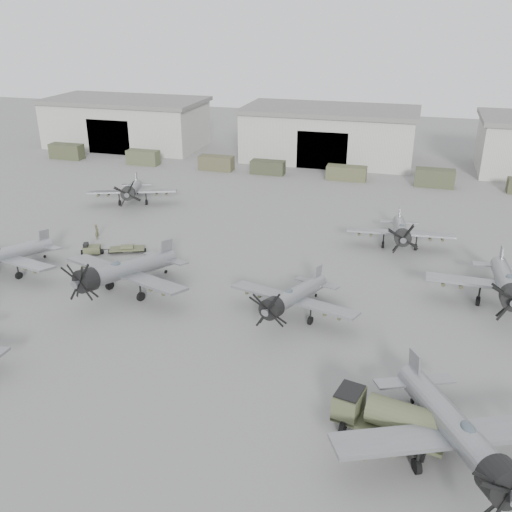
{
  "coord_description": "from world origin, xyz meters",
  "views": [
    {
      "loc": [
        14.67,
        -34.17,
        23.89
      ],
      "look_at": [
        1.16,
        12.97,
        2.5
      ],
      "focal_mm": 40.0,
      "sensor_mm": 36.0,
      "label": 1
    }
  ],
  "objects_px": {
    "aircraft_near_2": "(459,434)",
    "ground_crew": "(97,232)",
    "aircraft_mid_3": "(507,284)",
    "tug_trailer": "(105,249)",
    "aircraft_mid_0": "(2,256)",
    "aircraft_far_0": "(132,190)",
    "aircraft_mid_1": "(122,271)",
    "fuel_tanker": "(388,415)",
    "aircraft_mid_2": "(292,298)",
    "aircraft_far_1": "(401,231)"
  },
  "relations": [
    {
      "from": "aircraft_near_2",
      "to": "ground_crew",
      "type": "xyz_separation_m",
      "value": [
        -37.48,
        25.66,
        -1.69
      ]
    },
    {
      "from": "aircraft_near_2",
      "to": "aircraft_mid_1",
      "type": "relative_size",
      "value": 1.05
    },
    {
      "from": "aircraft_mid_2",
      "to": "fuel_tanker",
      "type": "relative_size",
      "value": 1.6
    },
    {
      "from": "aircraft_far_0",
      "to": "fuel_tanker",
      "type": "height_order",
      "value": "aircraft_far_0"
    },
    {
      "from": "aircraft_far_1",
      "to": "fuel_tanker",
      "type": "xyz_separation_m",
      "value": [
        0.82,
        -30.15,
        -0.59
      ]
    },
    {
      "from": "aircraft_mid_0",
      "to": "fuel_tanker",
      "type": "relative_size",
      "value": 1.64
    },
    {
      "from": "aircraft_mid_3",
      "to": "tug_trailer",
      "type": "distance_m",
      "value": 39.22
    },
    {
      "from": "aircraft_near_2",
      "to": "aircraft_mid_2",
      "type": "height_order",
      "value": "aircraft_near_2"
    },
    {
      "from": "aircraft_mid_0",
      "to": "tug_trailer",
      "type": "distance_m",
      "value": 10.14
    },
    {
      "from": "aircraft_far_0",
      "to": "aircraft_mid_2",
      "type": "bearing_deg",
      "value": -61.78
    },
    {
      "from": "aircraft_far_1",
      "to": "aircraft_mid_1",
      "type": "bearing_deg",
      "value": -147.46
    },
    {
      "from": "aircraft_mid_0",
      "to": "aircraft_far_0",
      "type": "relative_size",
      "value": 1.01
    },
    {
      "from": "aircraft_far_0",
      "to": "fuel_tanker",
      "type": "distance_m",
      "value": 50.28
    },
    {
      "from": "aircraft_mid_1",
      "to": "aircraft_mid_3",
      "type": "height_order",
      "value": "aircraft_mid_3"
    },
    {
      "from": "aircraft_mid_3",
      "to": "aircraft_far_1",
      "type": "xyz_separation_m",
      "value": [
        -9.29,
        11.19,
        -0.34
      ]
    },
    {
      "from": "aircraft_near_2",
      "to": "aircraft_mid_2",
      "type": "bearing_deg",
      "value": 107.83
    },
    {
      "from": "aircraft_near_2",
      "to": "aircraft_mid_0",
      "type": "height_order",
      "value": "aircraft_near_2"
    },
    {
      "from": "aircraft_mid_0",
      "to": "aircraft_far_1",
      "type": "xyz_separation_m",
      "value": [
        36.45,
        17.3,
        -0.02
      ]
    },
    {
      "from": "aircraft_mid_0",
      "to": "ground_crew",
      "type": "height_order",
      "value": "aircraft_mid_0"
    },
    {
      "from": "aircraft_mid_0",
      "to": "aircraft_far_0",
      "type": "xyz_separation_m",
      "value": [
        1.91,
        22.89,
        0.01
      ]
    },
    {
      "from": "aircraft_mid_2",
      "to": "ground_crew",
      "type": "distance_m",
      "value": 27.57
    },
    {
      "from": "aircraft_mid_0",
      "to": "tug_trailer",
      "type": "height_order",
      "value": "aircraft_mid_0"
    },
    {
      "from": "fuel_tanker",
      "to": "aircraft_mid_2",
      "type": "bearing_deg",
      "value": 138.1
    },
    {
      "from": "aircraft_mid_3",
      "to": "aircraft_mid_2",
      "type": "bearing_deg",
      "value": -157.37
    },
    {
      "from": "aircraft_mid_0",
      "to": "aircraft_mid_1",
      "type": "distance_m",
      "value": 13.09
    },
    {
      "from": "aircraft_far_0",
      "to": "tug_trailer",
      "type": "bearing_deg",
      "value": -93.38
    },
    {
      "from": "aircraft_near_2",
      "to": "aircraft_mid_1",
      "type": "height_order",
      "value": "aircraft_near_2"
    },
    {
      "from": "aircraft_mid_1",
      "to": "fuel_tanker",
      "type": "distance_m",
      "value": 27.14
    },
    {
      "from": "aircraft_mid_0",
      "to": "aircraft_mid_1",
      "type": "xyz_separation_m",
      "value": [
        13.07,
        -0.59,
        0.3
      ]
    },
    {
      "from": "aircraft_mid_2",
      "to": "fuel_tanker",
      "type": "xyz_separation_m",
      "value": [
        8.67,
        -12.18,
        -0.56
      ]
    },
    {
      "from": "aircraft_far_1",
      "to": "fuel_tanker",
      "type": "height_order",
      "value": "aircraft_far_1"
    },
    {
      "from": "aircraft_far_0",
      "to": "aircraft_mid_1",
      "type": "bearing_deg",
      "value": -84.92
    },
    {
      "from": "aircraft_mid_2",
      "to": "aircraft_far_1",
      "type": "bearing_deg",
      "value": 81.5
    },
    {
      "from": "aircraft_mid_2",
      "to": "aircraft_mid_3",
      "type": "relative_size",
      "value": 0.85
    },
    {
      "from": "aircraft_mid_0",
      "to": "aircraft_mid_3",
      "type": "height_order",
      "value": "aircraft_mid_3"
    },
    {
      "from": "aircraft_mid_2",
      "to": "aircraft_mid_3",
      "type": "distance_m",
      "value": 18.44
    },
    {
      "from": "aircraft_mid_1",
      "to": "aircraft_mid_2",
      "type": "distance_m",
      "value": 15.53
    },
    {
      "from": "aircraft_mid_0",
      "to": "tug_trailer",
      "type": "bearing_deg",
      "value": 61.36
    },
    {
      "from": "aircraft_mid_0",
      "to": "aircraft_mid_1",
      "type": "bearing_deg",
      "value": 10.05
    },
    {
      "from": "aircraft_mid_2",
      "to": "ground_crew",
      "type": "xyz_separation_m",
      "value": [
        -24.96,
        11.64,
        -1.18
      ]
    },
    {
      "from": "aircraft_mid_3",
      "to": "aircraft_far_0",
      "type": "relative_size",
      "value": 1.15
    },
    {
      "from": "aircraft_far_0",
      "to": "ground_crew",
      "type": "height_order",
      "value": "aircraft_far_0"
    },
    {
      "from": "aircraft_far_0",
      "to": "ground_crew",
      "type": "relative_size",
      "value": 6.59
    },
    {
      "from": "aircraft_far_1",
      "to": "tug_trailer",
      "type": "relative_size",
      "value": 1.82
    },
    {
      "from": "aircraft_mid_0",
      "to": "aircraft_far_0",
      "type": "bearing_deg",
      "value": 97.85
    },
    {
      "from": "aircraft_mid_3",
      "to": "aircraft_far_0",
      "type": "distance_m",
      "value": 46.94
    },
    {
      "from": "aircraft_mid_0",
      "to": "ground_crew",
      "type": "bearing_deg",
      "value": 84.29
    },
    {
      "from": "aircraft_mid_0",
      "to": "aircraft_far_1",
      "type": "relative_size",
      "value": 1.01
    },
    {
      "from": "aircraft_mid_1",
      "to": "aircraft_mid_2",
      "type": "height_order",
      "value": "aircraft_mid_1"
    },
    {
      "from": "aircraft_mid_0",
      "to": "aircraft_mid_3",
      "type": "xyz_separation_m",
      "value": [
        45.75,
        6.1,
        0.33
      ]
    }
  ]
}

